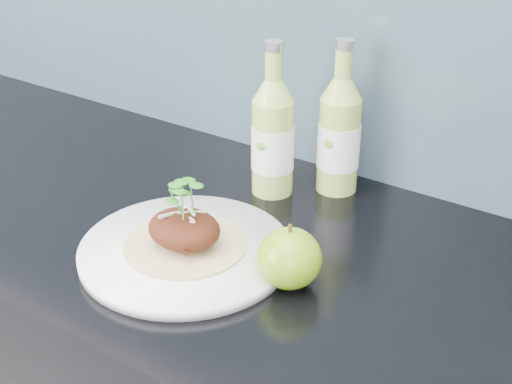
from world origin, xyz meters
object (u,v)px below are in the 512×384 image
green_apple (289,258)px  cider_bottle_left (273,138)px  cider_bottle_right (339,135)px  dinner_plate (185,251)px

green_apple → cider_bottle_left: size_ratio=0.42×
green_apple → cider_bottle_right: 0.29m
green_apple → cider_bottle_left: bearing=128.0°
dinner_plate → cider_bottle_right: size_ratio=1.29×
dinner_plate → green_apple: size_ratio=3.10×
dinner_plate → green_apple: 0.16m
dinner_plate → cider_bottle_left: size_ratio=1.29×
cider_bottle_left → cider_bottle_right: bearing=44.7°
cider_bottle_right → dinner_plate: bearing=-107.2°
cider_bottle_left → cider_bottle_right: (0.08, 0.07, 0.00)m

